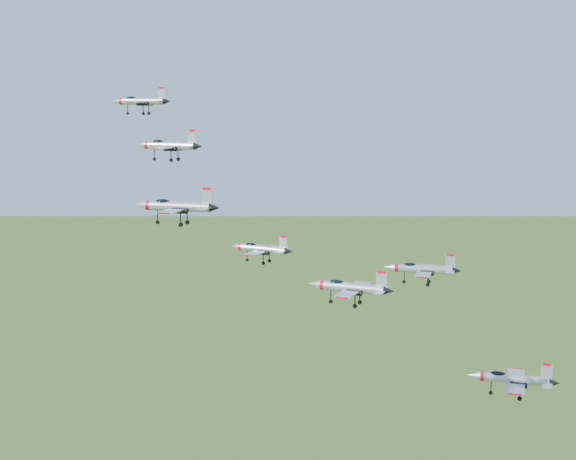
# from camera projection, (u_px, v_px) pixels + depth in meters

# --- Properties ---
(jet_lead) EXTENTS (11.51, 9.49, 3.08)m
(jet_lead) POSITION_uv_depth(u_px,v_px,m) (140.00, 101.00, 139.82)
(jet_lead) COLOR #ABB0B8
(jet_left_high) EXTENTS (12.17, 10.16, 3.25)m
(jet_left_high) POSITION_uv_depth(u_px,v_px,m) (168.00, 145.00, 128.00)
(jet_left_high) COLOR #ABB0B8
(jet_right_high) EXTENTS (12.19, 10.02, 3.27)m
(jet_right_high) POSITION_uv_depth(u_px,v_px,m) (176.00, 206.00, 105.25)
(jet_right_high) COLOR #ABB0B8
(jet_left_low) EXTENTS (11.49, 9.68, 3.09)m
(jet_left_low) POSITION_uv_depth(u_px,v_px,m) (260.00, 248.00, 129.76)
(jet_left_low) COLOR #ABB0B8
(jet_right_low) EXTENTS (11.87, 9.89, 3.17)m
(jet_right_low) POSITION_uv_depth(u_px,v_px,m) (349.00, 287.00, 105.06)
(jet_right_low) COLOR #ABB0B8
(jet_trail) EXTENTS (11.57, 9.51, 3.10)m
(jet_trail) POSITION_uv_depth(u_px,v_px,m) (421.00, 269.00, 119.59)
(jet_trail) COLOR #ABB0B8
(jet_extra) EXTENTS (13.75, 11.31, 3.68)m
(jet_extra) POSITION_uv_depth(u_px,v_px,m) (512.00, 379.00, 121.71)
(jet_extra) COLOR #ABB0B8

